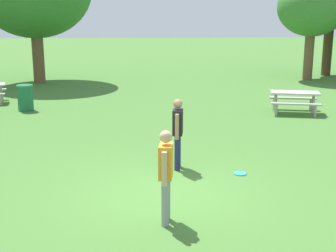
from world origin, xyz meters
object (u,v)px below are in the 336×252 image
object	(u,v)px
frisbee	(240,173)
tree_far_right	(312,7)
person_thrower	(166,171)
person_catcher	(178,129)
picnic_table_near	(295,98)
trash_can_further_along	(25,98)

from	to	relation	value
frisbee	tree_far_right	bearing A→B (deg)	64.99
person_thrower	tree_far_right	size ratio (longest dim) A/B	0.30
person_catcher	frisbee	distance (m)	1.73
tree_far_right	frisbee	bearing A→B (deg)	-115.01
person_thrower	person_catcher	bearing A→B (deg)	81.26
picnic_table_near	tree_far_right	world-z (taller)	tree_far_right
person_thrower	frisbee	bearing A→B (deg)	52.43
picnic_table_near	tree_far_right	size ratio (longest dim) A/B	0.37
person_catcher	trash_can_further_along	distance (m)	8.57
frisbee	trash_can_further_along	distance (m)	9.81
frisbee	trash_can_further_along	world-z (taller)	trash_can_further_along
person_thrower	person_catcher	distance (m)	2.87
trash_can_further_along	person_thrower	bearing A→B (deg)	-64.49
tree_far_right	person_catcher	bearing A→B (deg)	-120.06
trash_can_further_along	tree_far_right	distance (m)	15.59
frisbee	tree_far_right	xyz separation A→B (m)	(6.88, 14.75, 3.80)
person_catcher	person_thrower	bearing A→B (deg)	-98.74
person_catcher	trash_can_further_along	bearing A→B (deg)	126.38
picnic_table_near	tree_far_right	bearing A→B (deg)	67.14
frisbee	trash_can_further_along	size ratio (longest dim) A/B	0.30
frisbee	person_thrower	bearing A→B (deg)	-127.57
frisbee	tree_far_right	distance (m)	16.71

